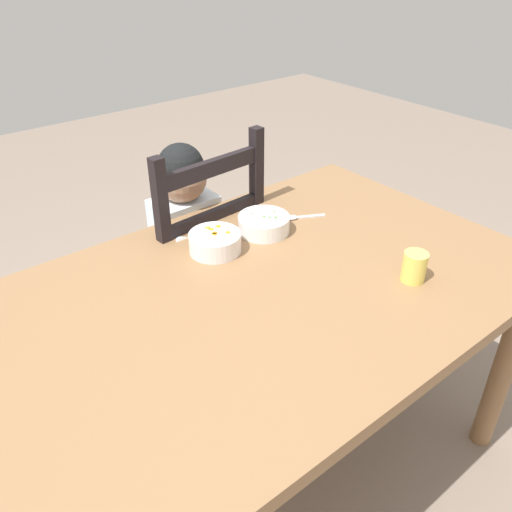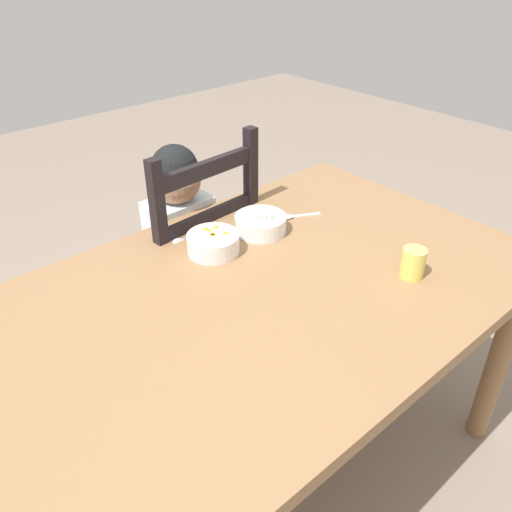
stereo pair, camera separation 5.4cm
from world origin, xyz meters
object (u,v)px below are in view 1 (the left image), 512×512
Objects in this scene: dining_chair at (194,273)px; drinking_cup at (414,267)px; child_figure at (190,235)px; spoon at (297,217)px; dining_table at (252,319)px; bowl_of_peas at (264,223)px; bowl_of_carrots at (215,242)px.

drinking_cup is at bearing -72.91° from dining_chair.
child_figure is 11.50× the size of drinking_cup.
dining_chair is at bearing 127.59° from spoon.
child_figure reaches higher than dining_table.
dining_chair is 1.05× the size of child_figure.
dining_chair reaches higher than dining_table.
bowl_of_carrots reaches higher than bowl_of_peas.
child_figure is (-0.00, -0.00, 0.16)m from dining_chair.
spoon is at bearing -51.69° from child_figure.
dining_chair is at bearing 106.63° from bowl_of_peas.
spoon reaches higher than dining_table.
bowl_of_peas is at bearing 45.11° from dining_table.
drinking_cup is at bearing -31.55° from dining_table.
bowl_of_carrots is at bearing 179.76° from spoon.
dining_table is 12.10× the size of spoon.
spoon is (0.14, -0.00, -0.02)m from bowl_of_peas.
drinking_cup is (0.00, -0.45, 0.04)m from spoon.
child_figure is at bearing -141.65° from dining_chair.
bowl_of_peas is (0.23, 0.23, 0.12)m from dining_table.
dining_table is at bearing -148.33° from spoon.
dining_chair is 0.43m from bowl_of_carrots.
child_figure reaches higher than spoon.
dining_table is 0.34m from bowl_of_peas.
spoon is (0.23, -0.30, 0.28)m from dining_chair.
bowl_of_carrots is 1.17× the size of spoon.
spoon is 0.45m from drinking_cup.
dining_table is at bearing 148.45° from drinking_cup.
dining_chair reaches higher than spoon.
child_figure is at bearing 75.48° from dining_table.
child_figure is 0.34m from bowl_of_peas.
dining_chair reaches higher than bowl_of_peas.
drinking_cup reaches higher than bowl_of_carrots.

